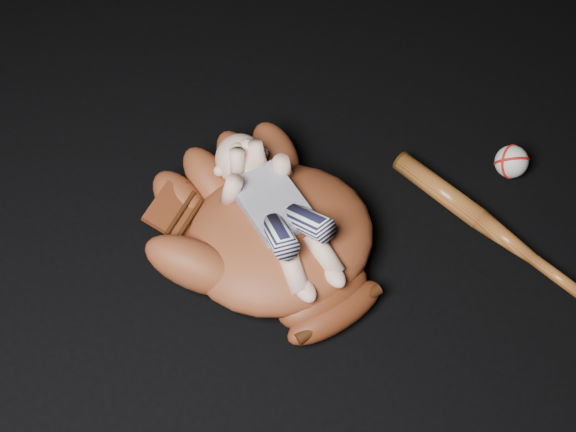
# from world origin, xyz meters

# --- Properties ---
(baseball_glove) EXTENTS (0.61, 0.65, 0.17)m
(baseball_glove) POSITION_xyz_m (-0.11, 0.08, 0.08)
(baseball_glove) COLOR maroon
(baseball_glove) RESTS_ON ground
(newborn_baby) EXTENTS (0.26, 0.41, 0.15)m
(newborn_baby) POSITION_xyz_m (-0.11, 0.09, 0.14)
(newborn_baby) COLOR #E5AD93
(newborn_baby) RESTS_ON baseball_glove
(baseball_bat) EXTENTS (0.26, 0.46, 0.05)m
(baseball_bat) POSITION_xyz_m (0.32, 0.01, 0.02)
(baseball_bat) COLOR brown
(baseball_bat) RESTS_ON ground
(baseball) EXTENTS (0.08, 0.08, 0.07)m
(baseball) POSITION_xyz_m (0.43, 0.15, 0.04)
(baseball) COLOR silver
(baseball) RESTS_ON ground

